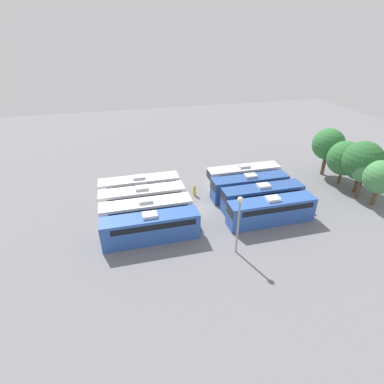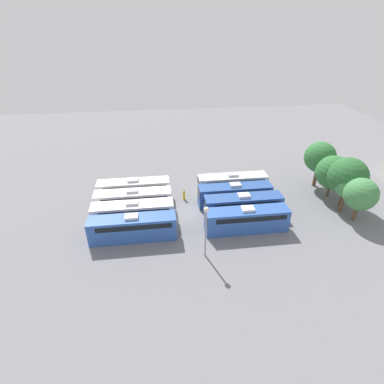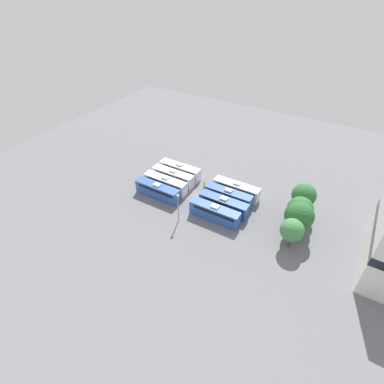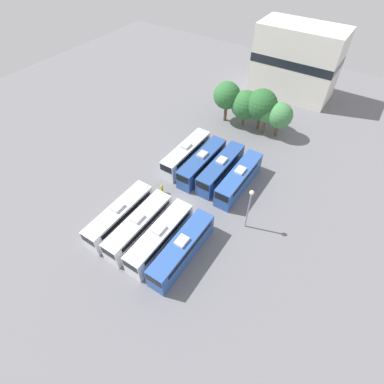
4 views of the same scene
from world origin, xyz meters
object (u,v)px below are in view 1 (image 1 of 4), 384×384
at_px(bus_2, 147,212).
at_px(bus_3, 151,227).
at_px(bus_5, 250,186).
at_px(tree_3, 364,171).
at_px(light_pole, 239,215).
at_px(tree_1, 345,158).
at_px(tree_4, 381,177).
at_px(worker_person, 195,191).
at_px(bus_0, 140,187).
at_px(bus_7, 271,210).
at_px(tree_2, 363,161).
at_px(bus_4, 243,176).
at_px(bus_6, 262,196).
at_px(tree_0, 328,144).
at_px(bus_1, 143,199).

height_order(bus_2, bus_3, same).
bearing_deg(bus_5, tree_3, 75.51).
relative_size(bus_2, light_pole, 1.60).
bearing_deg(tree_1, bus_3, -77.18).
xyz_separation_m(bus_3, tree_4, (-0.28, 30.18, 2.38)).
relative_size(worker_person, tree_3, 0.29).
xyz_separation_m(bus_0, bus_7, (9.89, 14.91, 0.00)).
bearing_deg(light_pole, tree_2, 110.72).
bearing_deg(light_pole, bus_4, 154.44).
bearing_deg(bus_0, light_pole, 31.62).
bearing_deg(light_pole, bus_6, 138.76).
relative_size(light_pole, tree_4, 1.07).
relative_size(bus_5, bus_7, 1.00).
bearing_deg(bus_4, tree_0, 92.98).
bearing_deg(worker_person, bus_6, 54.82).
relative_size(bus_2, tree_0, 1.42).
relative_size(bus_5, tree_4, 1.71).
bearing_deg(tree_0, tree_3, 0.70).
bearing_deg(light_pole, bus_2, -131.58).
bearing_deg(bus_6, tree_1, 103.58).
relative_size(bus_6, tree_1, 1.60).
bearing_deg(worker_person, tree_2, 78.24).
distance_m(bus_0, light_pole, 16.87).
height_order(tree_0, tree_1, tree_0).
xyz_separation_m(bus_0, tree_3, (7.26, 29.84, 2.28)).
bearing_deg(bus_2, bus_4, 112.90).
bearing_deg(tree_4, tree_0, -176.16).
bearing_deg(bus_7, bus_5, 179.62).
height_order(bus_6, tree_2, tree_2).
distance_m(bus_1, bus_7, 16.27).
height_order(bus_3, tree_3, tree_3).
height_order(tree_2, tree_3, tree_2).
bearing_deg(tree_0, bus_2, -76.34).
xyz_separation_m(tree_1, tree_3, (4.28, -0.30, -0.19)).
height_order(bus_6, light_pole, light_pole).
xyz_separation_m(light_pole, tree_0, (-14.77, 21.04, 0.45)).
bearing_deg(worker_person, bus_4, 96.90).
height_order(worker_person, tree_1, tree_1).
xyz_separation_m(bus_0, worker_person, (1.07, 7.57, -0.97)).
relative_size(tree_2, tree_3, 1.35).
height_order(tree_1, tree_4, tree_1).
height_order(light_pole, tree_4, light_pole).
bearing_deg(tree_0, bus_1, -82.54).
height_order(bus_5, tree_1, tree_1).
bearing_deg(tree_1, bus_1, -89.47).
bearing_deg(bus_1, bus_5, 89.42).
relative_size(bus_0, bus_4, 1.00).
height_order(bus_6, tree_4, tree_4).
bearing_deg(tree_0, tree_4, 3.84).
bearing_deg(bus_5, bus_7, -0.38).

